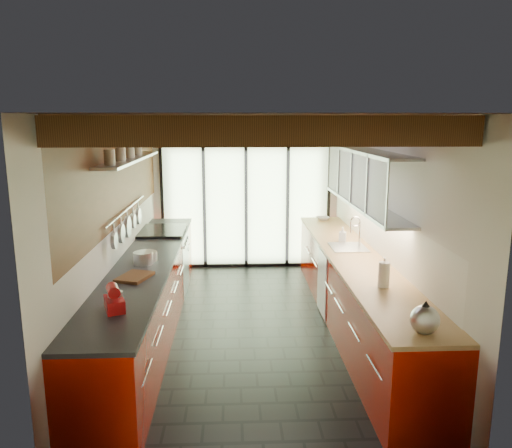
# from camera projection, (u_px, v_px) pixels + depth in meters

# --- Properties ---
(ground) EXTENTS (5.50, 5.50, 0.00)m
(ground) POSITION_uv_depth(u_px,v_px,m) (252.00, 328.00, 6.26)
(ground) COLOR black
(ground) RESTS_ON ground
(room_shell) EXTENTS (5.50, 5.50, 5.50)m
(room_shell) POSITION_uv_depth(u_px,v_px,m) (252.00, 198.00, 5.92)
(room_shell) COLOR silver
(room_shell) RESTS_ON ground
(ceiling_beams) EXTENTS (3.14, 5.06, 4.90)m
(ceiling_beams) POSITION_uv_depth(u_px,v_px,m) (251.00, 128.00, 6.12)
(ceiling_beams) COLOR #593316
(ceiling_beams) RESTS_ON ground
(glass_door) EXTENTS (2.95, 0.10, 2.90)m
(glass_door) POSITION_uv_depth(u_px,v_px,m) (246.00, 173.00, 8.55)
(glass_door) COLOR #C6EAAD
(glass_door) RESTS_ON ground
(left_counter) EXTENTS (0.68, 5.00, 0.92)m
(left_counter) POSITION_uv_depth(u_px,v_px,m) (148.00, 295.00, 6.10)
(left_counter) COLOR #960E00
(left_counter) RESTS_ON ground
(range_stove) EXTENTS (0.66, 0.90, 0.97)m
(range_stove) POSITION_uv_depth(u_px,v_px,m) (164.00, 261.00, 7.52)
(range_stove) COLOR silver
(range_stove) RESTS_ON ground
(right_counter) EXTENTS (0.68, 5.00, 0.92)m
(right_counter) POSITION_uv_depth(u_px,v_px,m) (354.00, 291.00, 6.22)
(right_counter) COLOR #960E00
(right_counter) RESTS_ON ground
(sink_assembly) EXTENTS (0.45, 0.52, 0.43)m
(sink_assembly) POSITION_uv_depth(u_px,v_px,m) (349.00, 245.00, 6.51)
(sink_assembly) COLOR silver
(sink_assembly) RESTS_ON right_counter
(upper_cabinets_right) EXTENTS (0.34, 3.00, 3.00)m
(upper_cabinets_right) POSITION_uv_depth(u_px,v_px,m) (365.00, 178.00, 6.24)
(upper_cabinets_right) COLOR silver
(upper_cabinets_right) RESTS_ON ground
(left_wall_fixtures) EXTENTS (0.28, 2.60, 0.96)m
(left_wall_fixtures) POSITION_uv_depth(u_px,v_px,m) (129.00, 180.00, 5.99)
(left_wall_fixtures) COLOR silver
(left_wall_fixtures) RESTS_ON ground
(stand_mixer) EXTENTS (0.24, 0.30, 0.24)m
(stand_mixer) POSITION_uv_depth(u_px,v_px,m) (114.00, 300.00, 4.36)
(stand_mixer) COLOR red
(stand_mixer) RESTS_ON left_counter
(pot_large) EXTENTS (0.25, 0.25, 0.14)m
(pot_large) POSITION_uv_depth(u_px,v_px,m) (143.00, 258.00, 5.77)
(pot_large) COLOR silver
(pot_large) RESTS_ON left_counter
(pot_small) EXTENTS (0.37, 0.37, 0.11)m
(pot_small) POSITION_uv_depth(u_px,v_px,m) (145.00, 256.00, 5.91)
(pot_small) COLOR silver
(pot_small) RESTS_ON left_counter
(cutting_board) EXTENTS (0.39, 0.46, 0.03)m
(cutting_board) POSITION_uv_depth(u_px,v_px,m) (135.00, 277.00, 5.26)
(cutting_board) COLOR brown
(cutting_board) RESTS_ON left_counter
(kettle) EXTENTS (0.27, 0.30, 0.27)m
(kettle) POSITION_uv_depth(u_px,v_px,m) (425.00, 318.00, 3.90)
(kettle) COLOR silver
(kettle) RESTS_ON right_counter
(paper_towel) EXTENTS (0.11, 0.11, 0.30)m
(paper_towel) POSITION_uv_depth(u_px,v_px,m) (384.00, 275.00, 4.96)
(paper_towel) COLOR white
(paper_towel) RESTS_ON right_counter
(soap_bottle) EXTENTS (0.12, 0.12, 0.21)m
(soap_bottle) POSITION_uv_depth(u_px,v_px,m) (343.00, 234.00, 6.82)
(soap_bottle) COLOR silver
(soap_bottle) RESTS_ON right_counter
(bowl) EXTENTS (0.23, 0.23, 0.05)m
(bowl) POSITION_uv_depth(u_px,v_px,m) (323.00, 218.00, 8.32)
(bowl) COLOR silver
(bowl) RESTS_ON right_counter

